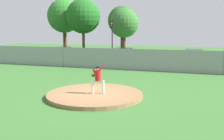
# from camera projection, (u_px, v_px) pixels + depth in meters

# --- Properties ---
(ground_plane) EXTENTS (80.00, 80.00, 0.00)m
(ground_plane) POSITION_uv_depth(u_px,v_px,m) (124.00, 78.00, 20.23)
(ground_plane) COLOR #386B2D
(asphalt_strip) EXTENTS (44.00, 7.00, 0.01)m
(asphalt_strip) POSITION_uv_depth(u_px,v_px,m) (145.00, 64.00, 28.20)
(asphalt_strip) COLOR #2B2B2D
(asphalt_strip) RESTS_ON ground_plane
(pitchers_mound) EXTENTS (5.39, 5.39, 0.21)m
(pitchers_mound) POSITION_uv_depth(u_px,v_px,m) (95.00, 95.00, 14.58)
(pitchers_mound) COLOR olive
(pitchers_mound) RESTS_ON ground_plane
(pitcher_youth) EXTENTS (0.78, 0.40, 1.64)m
(pitcher_youth) POSITION_uv_depth(u_px,v_px,m) (98.00, 77.00, 14.26)
(pitcher_youth) COLOR silver
(pitcher_youth) RESTS_ON pitchers_mound
(baseball) EXTENTS (0.07, 0.07, 0.07)m
(baseball) POSITION_uv_depth(u_px,v_px,m) (82.00, 92.00, 14.52)
(baseball) COLOR white
(baseball) RESTS_ON pitchers_mound
(chainlink_fence) EXTENTS (37.48, 0.07, 2.07)m
(chainlink_fence) POSITION_uv_depth(u_px,v_px,m) (135.00, 60.00, 23.83)
(chainlink_fence) COLOR gray
(chainlink_fence) RESTS_ON ground_plane
(parked_car_teal) EXTENTS (1.94, 4.07, 1.69)m
(parked_car_teal) POSITION_uv_depth(u_px,v_px,m) (123.00, 56.00, 28.72)
(parked_car_teal) COLOR #146066
(parked_car_teal) RESTS_ON ground_plane
(parked_car_charcoal) EXTENTS (2.08, 4.33, 1.61)m
(parked_car_charcoal) POSITION_uv_depth(u_px,v_px,m) (62.00, 54.00, 31.63)
(parked_car_charcoal) COLOR #232328
(parked_car_charcoal) RESTS_ON ground_plane
(parked_car_champagne) EXTENTS (1.97, 4.43, 1.70)m
(parked_car_champagne) POSITION_uv_depth(u_px,v_px,m) (193.00, 58.00, 26.65)
(parked_car_champagne) COLOR tan
(parked_car_champagne) RESTS_ON ground_plane
(traffic_light_near) EXTENTS (0.28, 0.46, 4.92)m
(traffic_light_near) POSITION_uv_depth(u_px,v_px,m) (112.00, 32.00, 32.90)
(traffic_light_near) COLOR black
(traffic_light_near) RESTS_ON ground_plane
(tree_broad_right) EXTENTS (5.42, 5.42, 8.58)m
(tree_broad_right) POSITION_uv_depth(u_px,v_px,m) (64.00, 16.00, 41.74)
(tree_broad_right) COLOR #4C331E
(tree_broad_right) RESTS_ON ground_plane
(tree_bushy_near) EXTENTS (5.12, 5.12, 8.21)m
(tree_bushy_near) POSITION_uv_depth(u_px,v_px,m) (83.00, 16.00, 38.53)
(tree_bushy_near) COLOR #4C331E
(tree_bushy_near) RESTS_ON ground_plane
(tree_slender_far) EXTENTS (4.23, 4.23, 7.14)m
(tree_slender_far) POSITION_uv_depth(u_px,v_px,m) (122.00, 21.00, 37.87)
(tree_slender_far) COLOR #4C331E
(tree_slender_far) RESTS_ON ground_plane
(tree_broad_left) EXTENTS (4.12, 4.12, 6.67)m
(tree_broad_left) POSITION_uv_depth(u_px,v_px,m) (124.00, 23.00, 36.59)
(tree_broad_left) COLOR #4C331E
(tree_broad_left) RESTS_ON ground_plane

